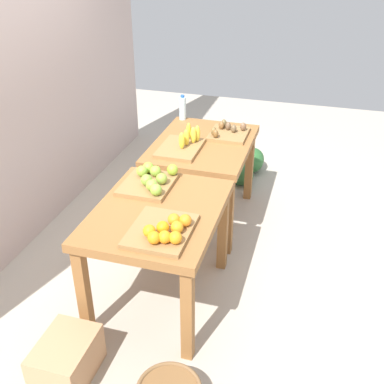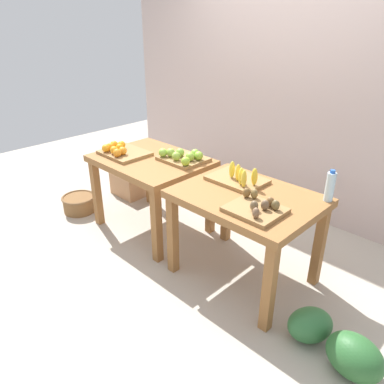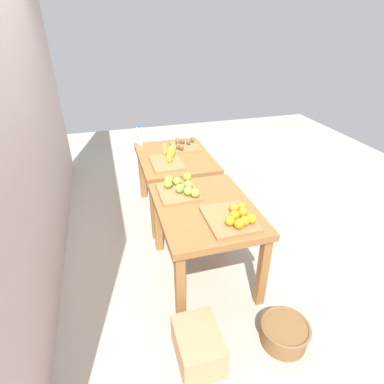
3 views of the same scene
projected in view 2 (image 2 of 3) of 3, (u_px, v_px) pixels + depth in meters
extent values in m
plane|color=#B1A797|center=(193.00, 248.00, 3.39)|extent=(8.00, 8.00, 0.00)
cube|color=#C0AAA5|center=(289.00, 66.00, 3.62)|extent=(4.40, 0.12, 3.00)
cube|color=#926032|center=(151.00, 161.00, 3.44)|extent=(1.04, 0.80, 0.06)
cube|color=#926032|center=(97.00, 193.00, 3.67)|extent=(0.07, 0.07, 0.68)
cube|color=#926032|center=(157.00, 226.00, 3.09)|extent=(0.07, 0.07, 0.68)
cube|color=#926032|center=(149.00, 174.00, 4.11)|extent=(0.07, 0.07, 0.68)
cube|color=#926032|center=(210.00, 200.00, 3.53)|extent=(0.07, 0.07, 0.68)
cube|color=#926032|center=(247.00, 198.00, 2.73)|extent=(1.04, 0.80, 0.06)
cube|color=#926032|center=(173.00, 235.00, 2.96)|extent=(0.07, 0.07, 0.68)
cube|color=#926032|center=(269.00, 288.00, 2.38)|extent=(0.07, 0.07, 0.68)
cube|color=#926032|center=(227.00, 207.00, 3.40)|extent=(0.07, 0.07, 0.68)
cube|color=#926032|center=(319.00, 246.00, 2.82)|extent=(0.07, 0.07, 0.68)
cube|color=olive|center=(125.00, 153.00, 3.50)|extent=(0.44, 0.36, 0.03)
sphere|color=orange|center=(117.00, 153.00, 3.35)|extent=(0.10, 0.10, 0.08)
sphere|color=orange|center=(120.00, 148.00, 3.49)|extent=(0.10, 0.10, 0.08)
sphere|color=orange|center=(123.00, 151.00, 3.40)|extent=(0.10, 0.10, 0.08)
sphere|color=orange|center=(114.00, 150.00, 3.42)|extent=(0.10, 0.10, 0.08)
sphere|color=orange|center=(114.00, 145.00, 3.57)|extent=(0.09, 0.09, 0.08)
sphere|color=orange|center=(122.00, 145.00, 3.56)|extent=(0.10, 0.10, 0.08)
sphere|color=orange|center=(106.00, 148.00, 3.47)|extent=(0.11, 0.11, 0.08)
sphere|color=orange|center=(111.00, 147.00, 3.52)|extent=(0.08, 0.08, 0.08)
cube|color=olive|center=(183.00, 159.00, 3.36)|extent=(0.40, 0.34, 0.03)
sphere|color=#8BBE41|center=(163.00, 153.00, 3.35)|extent=(0.11, 0.11, 0.08)
sphere|color=#92BD32|center=(186.00, 161.00, 3.15)|extent=(0.10, 0.10, 0.08)
sphere|color=#85B03B|center=(195.00, 153.00, 3.33)|extent=(0.10, 0.10, 0.08)
sphere|color=#8DBF39|center=(199.00, 156.00, 3.28)|extent=(0.11, 0.11, 0.08)
sphere|color=#8BAE3D|center=(176.00, 156.00, 3.26)|extent=(0.11, 0.11, 0.08)
sphere|color=#8DB63C|center=(190.00, 157.00, 3.26)|extent=(0.10, 0.10, 0.08)
sphere|color=#8AB33F|center=(171.00, 153.00, 3.35)|extent=(0.11, 0.11, 0.08)
sphere|color=#83AF3E|center=(180.00, 153.00, 3.35)|extent=(0.08, 0.08, 0.08)
cube|color=olive|center=(237.00, 180.00, 2.93)|extent=(0.44, 0.32, 0.03)
ellipsoid|color=yellow|center=(241.00, 176.00, 2.78)|extent=(0.06, 0.06, 0.14)
ellipsoid|color=yellow|center=(238.00, 173.00, 2.84)|extent=(0.06, 0.06, 0.14)
ellipsoid|color=yellow|center=(232.00, 170.00, 2.90)|extent=(0.05, 0.06, 0.14)
ellipsoid|color=yellow|center=(244.00, 179.00, 2.73)|extent=(0.06, 0.07, 0.14)
ellipsoid|color=yellow|center=(254.00, 177.00, 2.77)|extent=(0.05, 0.04, 0.14)
cube|color=olive|center=(255.00, 210.00, 2.47)|extent=(0.36, 0.32, 0.03)
ellipsoid|color=brown|center=(265.00, 205.00, 2.42)|extent=(0.07, 0.07, 0.07)
ellipsoid|color=brown|center=(256.00, 213.00, 2.32)|extent=(0.07, 0.07, 0.07)
ellipsoid|color=brown|center=(270.00, 202.00, 2.46)|extent=(0.07, 0.07, 0.07)
ellipsoid|color=brown|center=(254.00, 194.00, 2.58)|extent=(0.07, 0.06, 0.07)
ellipsoid|color=brown|center=(246.00, 193.00, 2.59)|extent=(0.07, 0.07, 0.07)
ellipsoid|color=brown|center=(254.00, 206.00, 2.41)|extent=(0.07, 0.07, 0.07)
ellipsoid|color=brown|center=(276.00, 205.00, 2.42)|extent=(0.07, 0.06, 0.07)
cylinder|color=silver|center=(330.00, 187.00, 2.58)|extent=(0.06, 0.06, 0.21)
cylinder|color=blue|center=(333.00, 172.00, 2.53)|extent=(0.04, 0.04, 0.02)
ellipsoid|color=#2C622F|center=(354.00, 357.00, 2.15)|extent=(0.38, 0.31, 0.26)
ellipsoid|color=#2F6937|center=(310.00, 325.00, 2.40)|extent=(0.36, 0.38, 0.23)
cylinder|color=brown|center=(79.00, 204.00, 4.02)|extent=(0.34, 0.34, 0.17)
torus|color=brown|center=(78.00, 197.00, 3.98)|extent=(0.36, 0.36, 0.02)
cube|color=tan|center=(130.00, 184.00, 4.39)|extent=(0.40, 0.30, 0.26)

